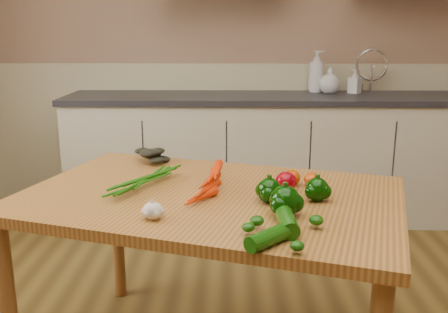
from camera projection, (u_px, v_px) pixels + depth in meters
name	position (u px, v px, depth m)	size (l,w,h in m)	color
room	(248.00, 65.00, 1.51)	(4.04, 5.04, 2.64)	brown
counter_run	(267.00, 155.00, 3.65)	(2.84, 0.64, 1.14)	beige
table	(210.00, 214.00, 1.90)	(1.60, 1.27, 0.75)	#B07333
soap_bottle_a	(316.00, 71.00, 3.67)	(0.12, 0.12, 0.30)	silver
soap_bottle_b	(355.00, 81.00, 3.62)	(0.08, 0.08, 0.17)	silver
soap_bottle_c	(330.00, 80.00, 3.62)	(0.15, 0.15, 0.19)	silver
carrot_bunch	(188.00, 183.00, 1.90)	(0.26, 0.20, 0.07)	#E93405
leafy_greens	(145.00, 153.00, 2.29)	(0.20, 0.18, 0.10)	black
garlic_bulb	(153.00, 211.00, 1.62)	(0.07, 0.07, 0.06)	silver
pepper_a	(269.00, 190.00, 1.78)	(0.09, 0.09, 0.09)	black
pepper_b	(317.00, 189.00, 1.79)	(0.08, 0.08, 0.08)	black
pepper_c	(285.00, 201.00, 1.64)	(0.10, 0.10, 0.10)	black
tomato_a	(286.00, 181.00, 1.90)	(0.08, 0.08, 0.08)	#8A020C
tomato_b	(292.00, 178.00, 1.97)	(0.07, 0.07, 0.06)	#C03F04
tomato_c	(312.00, 180.00, 1.95)	(0.06, 0.06, 0.06)	#C03F04
zucchini_a	(287.00, 220.00, 1.54)	(0.06, 0.06, 0.18)	#0E4107
zucchini_b	(272.00, 236.00, 1.43)	(0.05, 0.05, 0.18)	#0E4107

